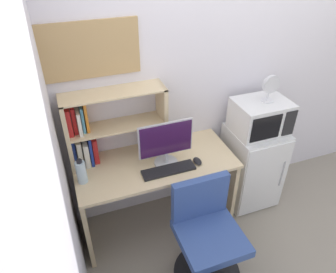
{
  "coord_description": "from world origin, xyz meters",
  "views": [
    {
      "loc": [
        -1.49,
        -2.26,
        2.42
      ],
      "look_at": [
        -0.79,
        -0.33,
        1.01
      ],
      "focal_mm": 33.86,
      "sensor_mm": 36.0,
      "label": 1
    }
  ],
  "objects_px": {
    "hutch_bookshelf": "(101,128)",
    "desk_chair": "(207,239)",
    "microwave": "(260,117)",
    "computer_mouse": "(197,161)",
    "monitor": "(166,142)",
    "keyboard": "(169,170)",
    "wall_corkboard": "(88,50)",
    "desk_fan": "(270,87)",
    "water_bottle": "(81,172)",
    "mini_fridge": "(251,165)"
  },
  "relations": [
    {
      "from": "hutch_bookshelf",
      "to": "desk_chair",
      "type": "bearing_deg",
      "value": -52.93
    },
    {
      "from": "hutch_bookshelf",
      "to": "microwave",
      "type": "height_order",
      "value": "hutch_bookshelf"
    },
    {
      "from": "hutch_bookshelf",
      "to": "computer_mouse",
      "type": "bearing_deg",
      "value": -24.58
    },
    {
      "from": "monitor",
      "to": "keyboard",
      "type": "distance_m",
      "value": 0.23
    },
    {
      "from": "keyboard",
      "to": "wall_corkboard",
      "type": "distance_m",
      "value": 1.08
    },
    {
      "from": "keyboard",
      "to": "desk_fan",
      "type": "distance_m",
      "value": 1.11
    },
    {
      "from": "desk_fan",
      "to": "wall_corkboard",
      "type": "height_order",
      "value": "wall_corkboard"
    },
    {
      "from": "hutch_bookshelf",
      "to": "water_bottle",
      "type": "relative_size",
      "value": 3.84
    },
    {
      "from": "hutch_bookshelf",
      "to": "desk_chair",
      "type": "distance_m",
      "value": 1.2
    },
    {
      "from": "desk_fan",
      "to": "desk_chair",
      "type": "bearing_deg",
      "value": -143.24
    },
    {
      "from": "keyboard",
      "to": "wall_corkboard",
      "type": "height_order",
      "value": "wall_corkboard"
    },
    {
      "from": "desk_fan",
      "to": "mini_fridge",
      "type": "bearing_deg",
      "value": 176.39
    },
    {
      "from": "microwave",
      "to": "wall_corkboard",
      "type": "distance_m",
      "value": 1.57
    },
    {
      "from": "microwave",
      "to": "desk_chair",
      "type": "bearing_deg",
      "value": -141.66
    },
    {
      "from": "computer_mouse",
      "to": "desk_fan",
      "type": "distance_m",
      "value": 0.88
    },
    {
      "from": "keyboard",
      "to": "desk_chair",
      "type": "bearing_deg",
      "value": -71.48
    },
    {
      "from": "monitor",
      "to": "desk_chair",
      "type": "relative_size",
      "value": 0.52
    },
    {
      "from": "keyboard",
      "to": "computer_mouse",
      "type": "height_order",
      "value": "computer_mouse"
    },
    {
      "from": "monitor",
      "to": "mini_fridge",
      "type": "relative_size",
      "value": 0.54
    },
    {
      "from": "hutch_bookshelf",
      "to": "desk_fan",
      "type": "bearing_deg",
      "value": -6.6
    },
    {
      "from": "computer_mouse",
      "to": "desk_fan",
      "type": "xyz_separation_m",
      "value": [
        0.72,
        0.16,
        0.48
      ]
    },
    {
      "from": "keyboard",
      "to": "microwave",
      "type": "bearing_deg",
      "value": 10.83
    },
    {
      "from": "mini_fridge",
      "to": "keyboard",
      "type": "bearing_deg",
      "value": -169.34
    },
    {
      "from": "mini_fridge",
      "to": "water_bottle",
      "type": "bearing_deg",
      "value": -177.66
    },
    {
      "from": "hutch_bookshelf",
      "to": "water_bottle",
      "type": "height_order",
      "value": "hutch_bookshelf"
    },
    {
      "from": "keyboard",
      "to": "microwave",
      "type": "distance_m",
      "value": 0.98
    },
    {
      "from": "hutch_bookshelf",
      "to": "keyboard",
      "type": "bearing_deg",
      "value": -37.4
    },
    {
      "from": "desk_fan",
      "to": "wall_corkboard",
      "type": "distance_m",
      "value": 1.5
    },
    {
      "from": "water_bottle",
      "to": "mini_fridge",
      "type": "xyz_separation_m",
      "value": [
        1.6,
        0.07,
        -0.44
      ]
    },
    {
      "from": "water_bottle",
      "to": "desk_chair",
      "type": "xyz_separation_m",
      "value": [
        0.81,
        -0.56,
        -0.48
      ]
    },
    {
      "from": "desk_chair",
      "to": "wall_corkboard",
      "type": "relative_size",
      "value": 1.18
    },
    {
      "from": "hutch_bookshelf",
      "to": "desk_fan",
      "type": "relative_size",
      "value": 3.35
    },
    {
      "from": "monitor",
      "to": "water_bottle",
      "type": "relative_size",
      "value": 2.15
    },
    {
      "from": "computer_mouse",
      "to": "desk_chair",
      "type": "relative_size",
      "value": 0.12
    },
    {
      "from": "water_bottle",
      "to": "mini_fridge",
      "type": "distance_m",
      "value": 1.66
    },
    {
      "from": "keyboard",
      "to": "microwave",
      "type": "xyz_separation_m",
      "value": [
        0.94,
        0.18,
        0.2
      ]
    },
    {
      "from": "desk_fan",
      "to": "wall_corkboard",
      "type": "relative_size",
      "value": 0.32
    },
    {
      "from": "mini_fridge",
      "to": "microwave",
      "type": "distance_m",
      "value": 0.56
    },
    {
      "from": "wall_corkboard",
      "to": "computer_mouse",
      "type": "bearing_deg",
      "value": -30.51
    },
    {
      "from": "wall_corkboard",
      "to": "microwave",
      "type": "bearing_deg",
      "value": -10.36
    },
    {
      "from": "water_bottle",
      "to": "wall_corkboard",
      "type": "xyz_separation_m",
      "value": [
        0.21,
        0.32,
        0.8
      ]
    },
    {
      "from": "keyboard",
      "to": "microwave",
      "type": "relative_size",
      "value": 0.91
    },
    {
      "from": "desk_chair",
      "to": "keyboard",
      "type": "bearing_deg",
      "value": 108.52
    },
    {
      "from": "water_bottle",
      "to": "mini_fridge",
      "type": "height_order",
      "value": "water_bottle"
    },
    {
      "from": "microwave",
      "to": "wall_corkboard",
      "type": "xyz_separation_m",
      "value": [
        -1.38,
        0.25,
        0.69
      ]
    },
    {
      "from": "keyboard",
      "to": "water_bottle",
      "type": "xyz_separation_m",
      "value": [
        -0.66,
        0.11,
        0.09
      ]
    },
    {
      "from": "computer_mouse",
      "to": "desk_fan",
      "type": "bearing_deg",
      "value": 12.35
    },
    {
      "from": "monitor",
      "to": "wall_corkboard",
      "type": "bearing_deg",
      "value": 144.21
    },
    {
      "from": "keyboard",
      "to": "desk_fan",
      "type": "height_order",
      "value": "desk_fan"
    },
    {
      "from": "wall_corkboard",
      "to": "desk_chair",
      "type": "bearing_deg",
      "value": -55.9
    }
  ]
}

